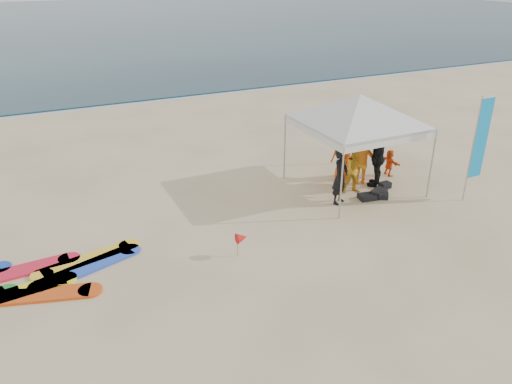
{
  "coord_description": "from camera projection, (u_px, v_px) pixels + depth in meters",
  "views": [
    {
      "loc": [
        -4.93,
        -8.27,
        6.76
      ],
      "look_at": [
        0.29,
        2.6,
        1.2
      ],
      "focal_mm": 35.0,
      "sensor_mm": 36.0,
      "label": 1
    }
  ],
  "objects": [
    {
      "name": "person_yellow",
      "position": [
        355.0,
        170.0,
        15.8
      ],
      "size": [
        0.87,
        0.75,
        1.55
      ],
      "primitive_type": "imported",
      "rotation": [
        0.0,
        0.0,
        -0.25
      ],
      "color": "gold",
      "rests_on": "ground"
    },
    {
      "name": "ocean",
      "position": [
        50.0,
        23.0,
        60.64
      ],
      "size": [
        160.0,
        84.0,
        0.08
      ],
      "primitive_type": "cube",
      "color": "#0C2633",
      "rests_on": "ground"
    },
    {
      "name": "marker_pennant",
      "position": [
        242.0,
        238.0,
        12.47
      ],
      "size": [
        0.28,
        0.28,
        0.64
      ],
      "color": "#A5A5A8",
      "rests_on": "ground"
    },
    {
      "name": "person_black_a",
      "position": [
        340.0,
        177.0,
        15.08
      ],
      "size": [
        0.76,
        0.69,
        1.74
      ],
      "primitive_type": "imported",
      "rotation": [
        0.0,
        0.0,
        0.55
      ],
      "color": "black",
      "rests_on": "ground"
    },
    {
      "name": "feather_flag",
      "position": [
        480.0,
        140.0,
        14.88
      ],
      "size": [
        0.56,
        0.04,
        3.3
      ],
      "color": "#A5A5A8",
      "rests_on": "ground"
    },
    {
      "name": "ground",
      "position": [
        293.0,
        284.0,
        11.54
      ],
      "size": [
        120.0,
        120.0,
        0.0
      ],
      "primitive_type": "plane",
      "color": "beige",
      "rests_on": "ground"
    },
    {
      "name": "shoreline_foam",
      "position": [
        124.0,
        103.0,
        26.44
      ],
      "size": [
        160.0,
        1.2,
        0.01
      ],
      "primitive_type": "cube",
      "color": "silver",
      "rests_on": "ground"
    },
    {
      "name": "surfboard_spread",
      "position": [
        29.0,
        281.0,
        11.58
      ],
      "size": [
        5.13,
        2.4,
        0.07
      ],
      "color": "#FFFA1A",
      "rests_on": "ground"
    },
    {
      "name": "canopy_tent",
      "position": [
        360.0,
        94.0,
        15.22
      ],
      "size": [
        4.71,
        4.71,
        3.55
      ],
      "color": "#A5A5A8",
      "rests_on": "ground"
    },
    {
      "name": "person_orange_b",
      "position": [
        345.0,
        153.0,
        16.81
      ],
      "size": [
        1.0,
        0.76,
        1.82
      ],
      "primitive_type": "imported",
      "rotation": [
        0.0,
        0.0,
        2.92
      ],
      "color": "#DE4D13",
      "rests_on": "ground"
    },
    {
      "name": "person_black_b",
      "position": [
        378.0,
        158.0,
        16.25
      ],
      "size": [
        1.2,
        1.09,
        1.96
      ],
      "primitive_type": "imported",
      "rotation": [
        0.0,
        0.0,
        3.81
      ],
      "color": "black",
      "rests_on": "ground"
    },
    {
      "name": "gear_pile",
      "position": [
        377.0,
        193.0,
        15.83
      ],
      "size": [
        1.53,
        0.95,
        0.22
      ],
      "color": "black",
      "rests_on": "ground"
    },
    {
      "name": "person_seated",
      "position": [
        389.0,
        163.0,
        17.24
      ],
      "size": [
        0.28,
        0.87,
        0.93
      ],
      "primitive_type": "imported",
      "rotation": [
        0.0,
        0.0,
        1.56
      ],
      "color": "#EB5214",
      "rests_on": "ground"
    },
    {
      "name": "person_orange_a",
      "position": [
        362.0,
        158.0,
        16.46
      ],
      "size": [
        1.33,
        1.16,
        1.78
      ],
      "primitive_type": "imported",
      "rotation": [
        0.0,
        0.0,
        2.6
      ],
      "color": "#D06012",
      "rests_on": "ground"
    }
  ]
}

